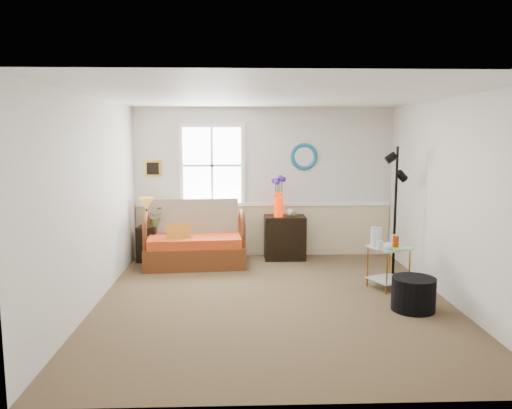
{
  "coord_description": "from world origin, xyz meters",
  "views": [
    {
      "loc": [
        -0.45,
        -6.19,
        2.12
      ],
      "look_at": [
        -0.22,
        0.25,
        1.22
      ],
      "focal_mm": 35.0,
      "sensor_mm": 36.0,
      "label": 1
    }
  ],
  "objects_px": {
    "loveseat": "(195,234)",
    "lamp_stand": "(148,244)",
    "floor_lamp": "(395,213)",
    "cabinet": "(285,237)",
    "side_table": "(388,268)",
    "ottoman": "(414,294)"
  },
  "relations": [
    {
      "from": "loveseat",
      "to": "lamp_stand",
      "type": "bearing_deg",
      "value": 155.69
    },
    {
      "from": "cabinet",
      "to": "ottoman",
      "type": "relative_size",
      "value": 1.42
    },
    {
      "from": "lamp_stand",
      "to": "cabinet",
      "type": "distance_m",
      "value": 2.32
    },
    {
      "from": "lamp_stand",
      "to": "ottoman",
      "type": "xyz_separation_m",
      "value": [
        3.65,
        -2.52,
        -0.1
      ]
    },
    {
      "from": "floor_lamp",
      "to": "cabinet",
      "type": "bearing_deg",
      "value": 145.74
    },
    {
      "from": "cabinet",
      "to": "ottoman",
      "type": "height_order",
      "value": "cabinet"
    },
    {
      "from": "cabinet",
      "to": "side_table",
      "type": "height_order",
      "value": "cabinet"
    },
    {
      "from": "floor_lamp",
      "to": "side_table",
      "type": "bearing_deg",
      "value": -110.44
    },
    {
      "from": "cabinet",
      "to": "floor_lamp",
      "type": "height_order",
      "value": "floor_lamp"
    },
    {
      "from": "loveseat",
      "to": "floor_lamp",
      "type": "bearing_deg",
      "value": -19.13
    },
    {
      "from": "lamp_stand",
      "to": "cabinet",
      "type": "xyz_separation_m",
      "value": [
        2.32,
        0.08,
        0.07
      ]
    },
    {
      "from": "floor_lamp",
      "to": "ottoman",
      "type": "bearing_deg",
      "value": -94.65
    },
    {
      "from": "ottoman",
      "to": "lamp_stand",
      "type": "bearing_deg",
      "value": 145.39
    },
    {
      "from": "lamp_stand",
      "to": "floor_lamp",
      "type": "relative_size",
      "value": 0.31
    },
    {
      "from": "lamp_stand",
      "to": "ottoman",
      "type": "height_order",
      "value": "lamp_stand"
    },
    {
      "from": "cabinet",
      "to": "floor_lamp",
      "type": "distance_m",
      "value": 2.02
    },
    {
      "from": "lamp_stand",
      "to": "ottoman",
      "type": "relative_size",
      "value": 1.13
    },
    {
      "from": "loveseat",
      "to": "side_table",
      "type": "height_order",
      "value": "loveseat"
    },
    {
      "from": "loveseat",
      "to": "side_table",
      "type": "relative_size",
      "value": 2.7
    },
    {
      "from": "floor_lamp",
      "to": "ottoman",
      "type": "height_order",
      "value": "floor_lamp"
    },
    {
      "from": "lamp_stand",
      "to": "floor_lamp",
      "type": "xyz_separation_m",
      "value": [
        3.85,
        -1.09,
        0.68
      ]
    },
    {
      "from": "cabinet",
      "to": "side_table",
      "type": "relative_size",
      "value": 1.26
    }
  ]
}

